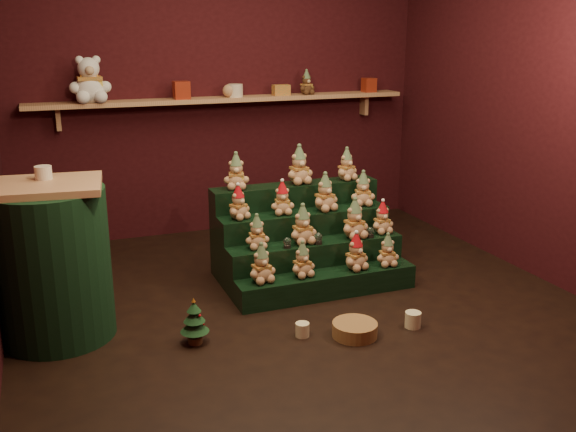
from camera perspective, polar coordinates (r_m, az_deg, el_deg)
name	(u,v)px	position (r m, az deg, el deg)	size (l,w,h in m)	color
ground	(300,303)	(4.75, 1.04, -7.72)	(4.00, 4.00, 0.00)	black
back_wall	(220,87)	(6.31, -6.04, 11.34)	(4.00, 0.10, 2.80)	black
front_wall	(500,172)	(2.62, 18.34, 3.75)	(4.00, 0.10, 2.80)	black
right_wall	(543,100)	(5.48, 21.69, 9.57)	(0.10, 4.00, 2.80)	black
back_shelf	(226,100)	(6.15, -5.57, 10.24)	(3.60, 0.26, 0.24)	tan
riser_tier_front	(327,284)	(4.85, 3.49, -6.08)	(1.40, 0.22, 0.18)	black
riser_tier_midfront	(316,263)	(5.00, 2.47, -4.24)	(1.40, 0.22, 0.36)	black
riser_tier_midback	(305,244)	(5.17, 1.51, -2.51)	(1.40, 0.22, 0.54)	black
riser_tier_back	(295,226)	(5.33, 0.61, -0.88)	(1.40, 0.22, 0.72)	black
teddy_0	(261,263)	(4.60, -2.38, -4.21)	(0.20, 0.18, 0.28)	tan
teddy_1	(302,259)	(4.71, 1.29, -3.88)	(0.19, 0.17, 0.26)	tan
teddy_2	(356,252)	(4.86, 6.05, -3.17)	(0.20, 0.18, 0.28)	tan
teddy_3	(387,250)	(4.98, 8.83, -3.01)	(0.18, 0.16, 0.25)	tan
teddy_4	(257,232)	(4.76, -2.79, -1.41)	(0.18, 0.16, 0.25)	tan
teddy_5	(303,224)	(4.86, 1.31, -0.75)	(0.21, 0.19, 0.30)	tan
teddy_6	(355,219)	(5.01, 5.94, -0.23)	(0.22, 0.20, 0.31)	tan
teddy_7	(382,217)	(5.17, 8.38, -0.12)	(0.18, 0.16, 0.26)	tan
teddy_8	(238,202)	(4.88, -4.44, 1.21)	(0.18, 0.17, 0.26)	tan
teddy_9	(282,198)	(4.99, -0.51, 1.61)	(0.18, 0.17, 0.26)	tan
teddy_10	(325,192)	(5.10, 3.31, 2.13)	(0.21, 0.19, 0.30)	tan
teddy_11	(363,189)	(5.28, 6.67, 2.43)	(0.20, 0.18, 0.28)	tan
teddy_12	(236,171)	(5.06, -4.63, 3.99)	(0.20, 0.18, 0.28)	tan
teddy_13	(299,165)	(5.21, 1.00, 4.56)	(0.22, 0.20, 0.31)	tan
teddy_14	(347,164)	(5.37, 5.23, 4.60)	(0.19, 0.17, 0.26)	tan
snow_globe_a	(287,243)	(4.79, -0.07, -2.38)	(0.06, 0.06, 0.08)	black
snow_globe_b	(318,238)	(4.88, 2.70, -2.00)	(0.07, 0.07, 0.09)	black
snow_globe_c	(370,232)	(5.06, 7.31, -1.44)	(0.06, 0.06, 0.09)	black
side_table	(53,262)	(4.35, -20.16, -3.88)	(0.73, 0.72, 1.03)	tan
table_ornament	(43,173)	(4.29, -20.93, 3.62)	(0.10, 0.10, 0.08)	beige
mini_christmas_tree	(194,321)	(4.16, -8.32, -9.25)	(0.18, 0.18, 0.31)	#4E311B
mug_left	(302,330)	(4.25, 1.29, -10.07)	(0.09, 0.09, 0.09)	beige
mug_right	(413,320)	(4.45, 11.04, -9.04)	(0.11, 0.11, 0.11)	beige
wicker_basket	(355,329)	(4.27, 5.96, -9.99)	(0.30, 0.30, 0.09)	#A17541
white_bear	(89,73)	(5.89, -17.28, 12.02)	(0.36, 0.32, 0.50)	white
brown_bear	(306,82)	(6.37, 1.65, 11.78)	(0.16, 0.15, 0.23)	#4A2F18
gift_tin_red_a	(181,90)	(6.02, -9.46, 10.98)	(0.14, 0.14, 0.16)	#9F2E18
gift_tin_cream	(235,91)	(6.15, -4.70, 11.06)	(0.14, 0.14, 0.12)	beige
gift_tin_red_b	(369,85)	(6.68, 7.20, 11.48)	(0.12, 0.12, 0.14)	#9F2E18
shelf_plush_ball	(229,91)	(6.13, -5.27, 11.03)	(0.12, 0.12, 0.12)	tan
scarf_gift_box	(281,90)	(6.29, -0.62, 11.13)	(0.16, 0.10, 0.10)	orange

